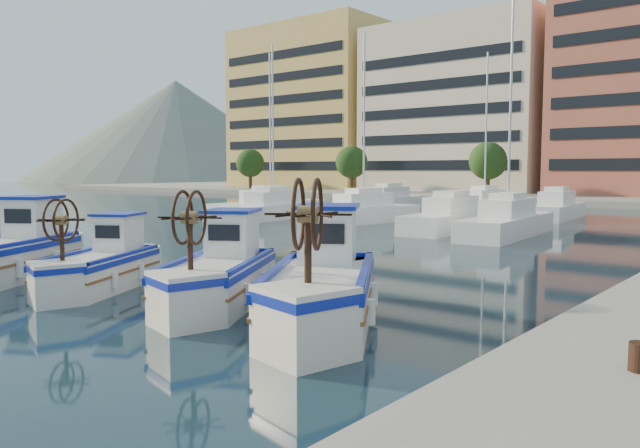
{
  "coord_description": "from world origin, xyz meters",
  "views": [
    {
      "loc": [
        14.44,
        -8.97,
        3.28
      ],
      "look_at": [
        1.48,
        6.75,
        1.5
      ],
      "focal_mm": 35.0,
      "sensor_mm": 36.0,
      "label": 1
    }
  ],
  "objects_px": {
    "fishing_boat_b": "(101,263)",
    "fishing_boat_c": "(220,272)",
    "fishing_boat_a": "(10,251)",
    "fishing_boat_d": "(322,284)"
  },
  "relations": [
    {
      "from": "fishing_boat_b",
      "to": "fishing_boat_c",
      "type": "bearing_deg",
      "value": -17.17
    },
    {
      "from": "fishing_boat_a",
      "to": "fishing_boat_d",
      "type": "bearing_deg",
      "value": -20.46
    },
    {
      "from": "fishing_boat_a",
      "to": "fishing_boat_d",
      "type": "height_order",
      "value": "fishing_boat_d"
    },
    {
      "from": "fishing_boat_b",
      "to": "fishing_boat_d",
      "type": "bearing_deg",
      "value": -21.48
    },
    {
      "from": "fishing_boat_b",
      "to": "fishing_boat_d",
      "type": "relative_size",
      "value": 0.83
    },
    {
      "from": "fishing_boat_d",
      "to": "fishing_boat_c",
      "type": "bearing_deg",
      "value": 148.64
    },
    {
      "from": "fishing_boat_b",
      "to": "fishing_boat_c",
      "type": "distance_m",
      "value": 4.05
    },
    {
      "from": "fishing_boat_b",
      "to": "fishing_boat_c",
      "type": "height_order",
      "value": "fishing_boat_c"
    },
    {
      "from": "fishing_boat_a",
      "to": "fishing_boat_c",
      "type": "relative_size",
      "value": 1.09
    },
    {
      "from": "fishing_boat_c",
      "to": "fishing_boat_d",
      "type": "xyz_separation_m",
      "value": [
        3.17,
        0.08,
        0.08
      ]
    }
  ]
}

